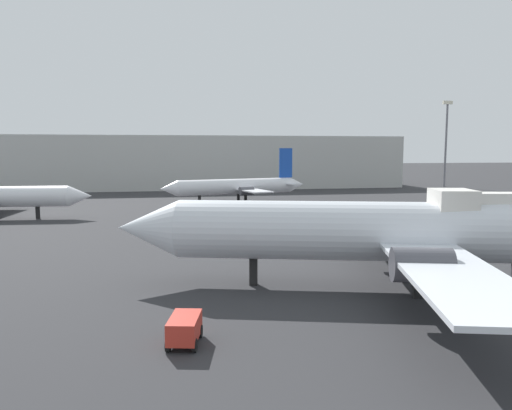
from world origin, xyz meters
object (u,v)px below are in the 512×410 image
at_px(airplane_distant, 238,186).
at_px(light_mast_right, 446,139).
at_px(baggage_cart, 185,328).
at_px(airplane_at_gate, 394,232).

distance_m(airplane_distant, light_mast_right, 63.11).
xyz_separation_m(airplane_distant, baggage_cart, (-10.78, -56.02, -2.28)).
bearing_deg(airplane_distant, baggage_cart, 64.74).
bearing_deg(light_mast_right, airplane_distant, -151.76).
xyz_separation_m(airplane_at_gate, light_mast_right, (52.27, 78.84, 7.87)).
bearing_deg(airplane_at_gate, baggage_cart, 41.79).
bearing_deg(baggage_cart, airplane_distant, 1.52).
distance_m(baggage_cart, light_mast_right, 108.56).
height_order(airplane_at_gate, baggage_cart, airplane_at_gate).
relative_size(airplane_at_gate, baggage_cart, 13.54).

